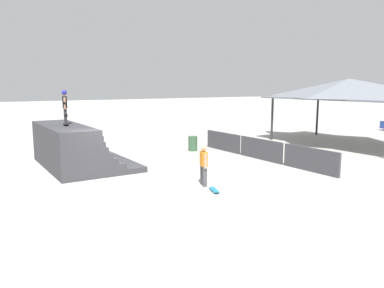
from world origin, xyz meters
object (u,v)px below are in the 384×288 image
Objects in this scene: skateboard_on_deck at (66,124)px; trash_bin at (193,143)px; skateboard_on_ground at (214,190)px; skater_on_deck at (65,105)px; bystander_walking at (204,163)px.

skateboard_on_deck is 7.52m from trash_bin.
trash_bin reaches higher than skateboard_on_ground.
skateboard_on_deck is (0.54, -0.13, -0.84)m from skater_on_deck.
skateboard_on_ground is 0.94× the size of trash_bin.
bystander_walking is (6.27, 3.43, -2.01)m from skater_on_deck.
skateboard_on_deck is 0.53× the size of bystander_walking.
skateboard_on_deck reaches higher than skateboard_on_ground.
skateboard_on_deck is at bearing 50.46° from bystander_walking.
skateboard_on_deck reaches higher than bystander_walking.
skateboard_on_deck is 1.03× the size of skateboard_on_ground.
skateboard_on_ground is at bearing 38.25° from skater_on_deck.
skater_on_deck is 1.96× the size of skateboard_on_ground.
trash_bin is at bearing 106.22° from skater_on_deck.
skater_on_deck is 1.01m from skateboard_on_deck.
bystander_walking is at bearing 42.29° from skater_on_deck.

